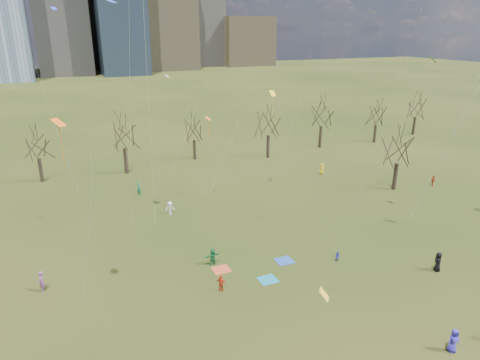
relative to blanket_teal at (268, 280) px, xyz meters
name	(u,v)px	position (x,y,z in m)	size (l,w,h in m)	color
ground	(299,308)	(0.49, -4.61, -0.01)	(500.00, 500.00, 0.00)	black
bare_tree_row	(173,134)	(0.40, 32.61, 6.10)	(113.04, 29.80, 9.50)	black
blanket_teal	(268,280)	(0.00, 0.00, 0.00)	(1.60, 1.50, 0.03)	#197297
blanket_navy	(284,261)	(2.96, 2.31, 0.00)	(1.60, 1.50, 0.03)	#2247A2
blanket_crimson	(221,270)	(-3.21, 3.23, 0.00)	(1.60, 1.50, 0.03)	#C14426
person_0	(454,341)	(7.65, -13.09, 0.88)	(0.88, 0.57, 1.80)	#322AB9
person_4	(221,283)	(-4.45, 0.05, 0.75)	(0.90, 0.38, 1.54)	red
person_5	(213,257)	(-3.61, 4.47, 0.83)	(1.56, 0.50, 1.69)	#1A763D
person_6	(438,262)	(15.06, -4.86, 0.93)	(0.92, 0.60, 1.89)	black
person_7	(41,282)	(-18.45, 6.10, 0.92)	(0.68, 0.45, 1.87)	#834387
person_8	(338,257)	(7.57, 0.17, 0.51)	(0.51, 0.40, 1.05)	#2835AF
person_9	(170,208)	(-4.32, 17.45, 0.80)	(1.05, 0.61, 1.63)	white
person_10	(433,181)	(32.62, 12.35, 0.73)	(0.88, 0.36, 1.49)	#AD3D18
person_12	(322,169)	(20.92, 22.90, 0.87)	(0.86, 0.56, 1.76)	yellow
person_13	(139,189)	(-6.52, 25.45, 0.87)	(0.65, 0.42, 1.77)	#1A7650
kites_airborne	(240,121)	(0.87, 8.36, 12.66)	(66.63, 52.74, 30.26)	orange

